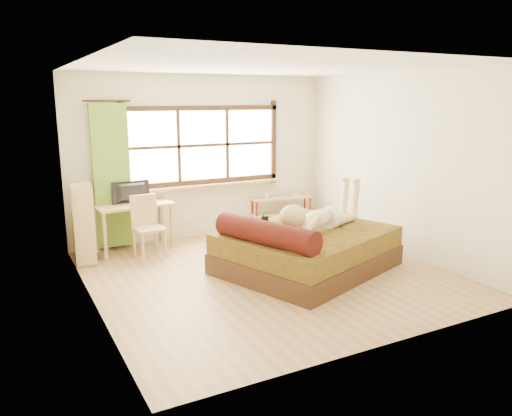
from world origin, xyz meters
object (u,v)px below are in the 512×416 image
bookshelf (83,223)px  woman (319,206)px  chair (147,222)px  desk (134,210)px  kitten (258,225)px  bed (305,249)px  pipe_shelf (282,205)px

bookshelf → woman: bearing=-27.4°
woman → bookshelf: woman is taller
chair → bookshelf: size_ratio=0.80×
desk → kitten: bearing=-64.8°
woman → desk: size_ratio=1.27×
woman → chair: bearing=119.1°
bed → desk: (-1.82, 2.02, 0.33)m
bed → bookshelf: (-2.61, 1.75, 0.28)m
bed → kitten: size_ratio=8.07×
desk → bookshelf: 0.84m
bed → desk: 2.74m
kitten → desk: size_ratio=0.27×
kitten → bookshelf: bookshelf is taller
bed → chair: bearing=116.5°
desk → chair: (0.09, -0.37, -0.12)m
chair → bookshelf: bookshelf is taller
woman → pipe_shelf: woman is taller
pipe_shelf → desk: bearing=-170.3°
bed → bookshelf: size_ratio=2.34×
kitten → chair: 1.87m
bed → woman: (0.20, -0.03, 0.58)m
woman → desk: woman is taller
bed → chair: size_ratio=2.92×
chair → pipe_shelf: 2.68m
bed → kitten: bearing=150.2°
woman → chair: (-1.93, 1.69, -0.37)m
woman → pipe_shelf: 2.33m
kitten → pipe_shelf: size_ratio=0.28×
chair → pipe_shelf: (2.64, 0.49, -0.09)m
kitten → bed: bearing=-29.8°
chair → bed: bearing=-49.7°
woman → desk: (-2.02, 2.05, -0.25)m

